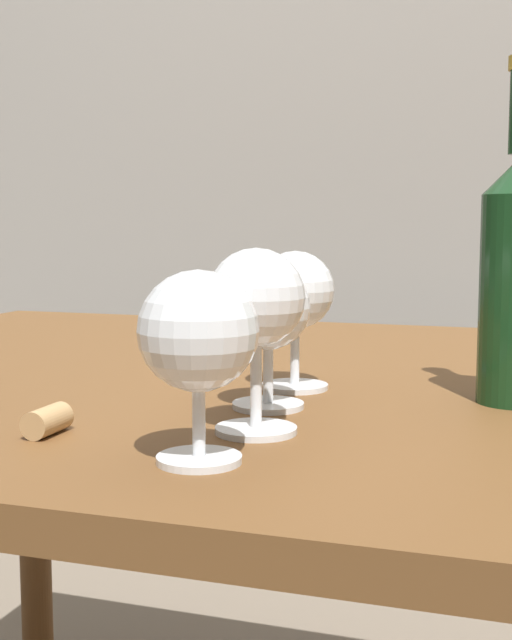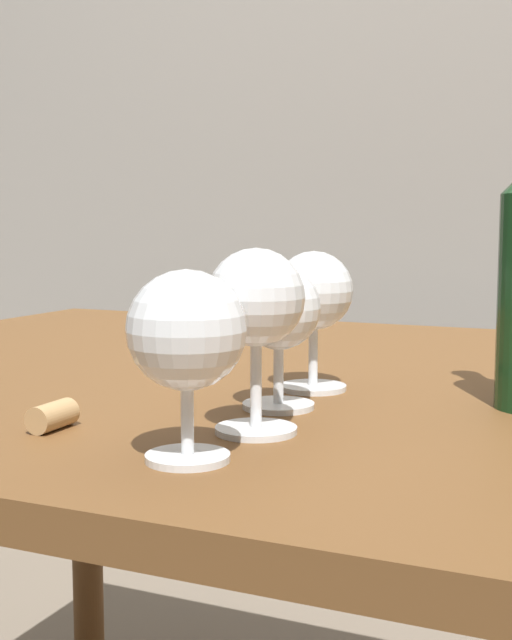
% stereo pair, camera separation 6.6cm
% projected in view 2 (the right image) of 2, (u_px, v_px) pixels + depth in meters
% --- Properties ---
extents(dining_table, '(1.46, 0.94, 0.72)m').
position_uv_depth(dining_table, '(382.00, 451.00, 0.91)').
color(dining_table, brown).
rests_on(dining_table, ground_plane).
extents(wine_glass_white, '(0.08, 0.08, 0.13)m').
position_uv_depth(wine_glass_white, '(187.00, 332.00, 0.58)').
color(wine_glass_white, white).
rests_on(wine_glass_white, dining_table).
extents(wine_glass_merlot, '(0.08, 0.08, 0.14)m').
position_uv_depth(wine_glass_merlot, '(256.00, 303.00, 0.66)').
color(wine_glass_merlot, white).
rests_on(wine_glass_merlot, dining_table).
extents(wine_glass_rose, '(0.07, 0.07, 0.13)m').
position_uv_depth(wine_glass_rose, '(279.00, 313.00, 0.75)').
color(wine_glass_rose, white).
rests_on(wine_glass_rose, dining_table).
extents(wine_glass_port, '(0.08, 0.08, 0.14)m').
position_uv_depth(wine_glass_port, '(314.00, 295.00, 0.83)').
color(wine_glass_port, white).
rests_on(wine_glass_port, dining_table).
extents(cork, '(0.02, 0.04, 0.02)m').
position_uv_depth(cork, '(53.00, 416.00, 0.68)').
color(cork, tan).
rests_on(cork, dining_table).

